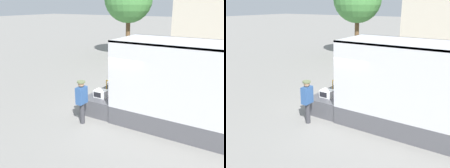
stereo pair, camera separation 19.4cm
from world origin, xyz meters
The scene contains 5 objects.
ground_plane centered at (0.00, 0.00, 0.00)m, with size 160.00×160.00×0.00m, color gray.
tailgate_deck centered at (-0.69, 0.00, 0.34)m, with size 1.37×2.08×0.68m, color #4C4C51.
microwave centered at (-0.76, -0.43, 0.82)m, with size 0.52×0.42×0.29m.
portable_generator centered at (-0.66, 0.52, 0.87)m, with size 0.57×0.53×0.50m.
worker_person centered at (-0.83, -1.59, 1.00)m, with size 0.29×0.44×1.64m.
Camera 2 is at (4.65, -8.14, 4.25)m, focal length 40.00 mm.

